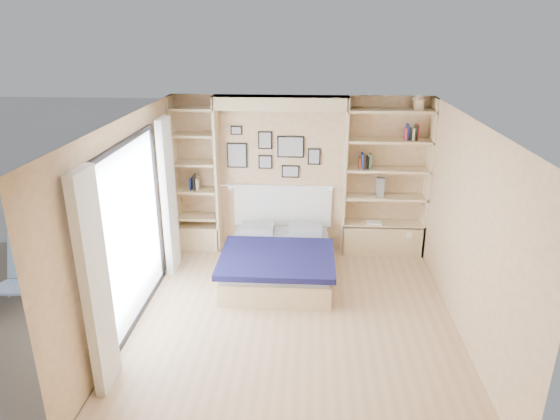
{
  "coord_description": "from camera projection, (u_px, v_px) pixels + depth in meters",
  "views": [
    {
      "loc": [
        0.16,
        -5.42,
        3.5
      ],
      "look_at": [
        -0.23,
        0.9,
        1.13
      ],
      "focal_mm": 32.0,
      "sensor_mm": 36.0,
      "label": 1
    }
  ],
  "objects": [
    {
      "name": "reading_lamps",
      "position": [
        280.0,
        187.0,
        7.81
      ],
      "size": [
        1.92,
        0.12,
        0.15
      ],
      "color": "silver",
      "rests_on": "ground"
    },
    {
      "name": "deck_chair",
      "position": [
        20.0,
        272.0,
        6.6
      ],
      "size": [
        0.57,
        0.91,
        0.89
      ],
      "rotation": [
        0.0,
        0.0,
        0.06
      ],
      "color": "tan",
      "rests_on": "ground"
    },
    {
      "name": "photo_gallery",
      "position": [
        271.0,
        153.0,
        7.85
      ],
      "size": [
        1.48,
        0.02,
        0.82
      ],
      "color": "black",
      "rests_on": "ground"
    },
    {
      "name": "ground",
      "position": [
        294.0,
        319.0,
        6.3
      ],
      "size": [
        4.5,
        4.5,
        0.0
      ],
      "primitive_type": "plane",
      "color": "tan",
      "rests_on": "ground"
    },
    {
      "name": "bed",
      "position": [
        279.0,
        260.0,
        7.31
      ],
      "size": [
        1.59,
        2.07,
        1.07
      ],
      "color": "beige",
      "rests_on": "ground"
    },
    {
      "name": "shelf_decor",
      "position": [
        371.0,
        151.0,
        7.58
      ],
      "size": [
        3.57,
        0.23,
        2.03
      ],
      "color": "#9A3D16",
      "rests_on": "ground"
    },
    {
      "name": "room_shell",
      "position": [
        272.0,
        199.0,
        7.37
      ],
      "size": [
        4.5,
        4.5,
        4.5
      ],
      "color": "#E2B784",
      "rests_on": "ground"
    },
    {
      "name": "deck",
      "position": [
        19.0,
        310.0,
        6.52
      ],
      "size": [
        3.2,
        4.0,
        0.05
      ],
      "primitive_type": "cube",
      "color": "#695C4E",
      "rests_on": "ground"
    }
  ]
}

